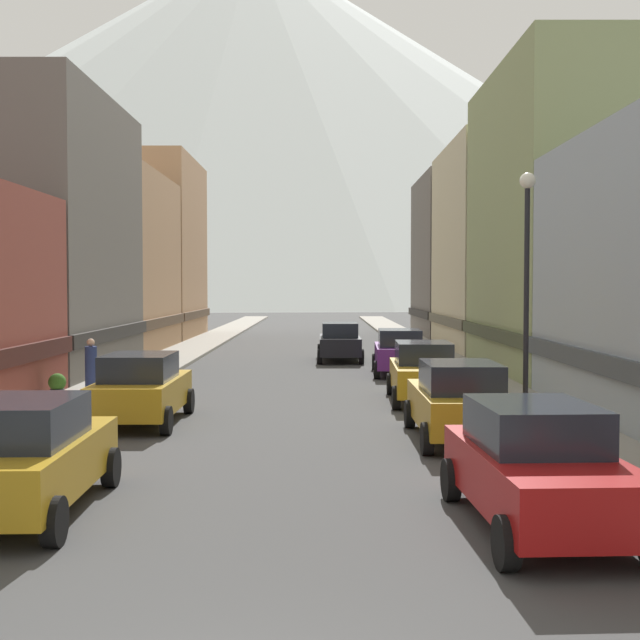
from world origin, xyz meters
TOP-DOWN VIEW (x-y plane):
  - sidewalk_left at (-6.25, 35.00)m, footprint 2.50×100.00m
  - sidewalk_right at (6.25, 35.00)m, footprint 2.50×100.00m
  - storefront_left_2 at (-10.59, 26.82)m, footprint 6.48×11.31m
  - storefront_left_3 at (-11.22, 37.77)m, footprint 7.73×10.58m
  - storefront_left_4 at (-11.85, 48.99)m, footprint 8.99×11.05m
  - storefront_right_2 at (11.48, 26.70)m, footprint 8.27×11.93m
  - storefront_right_3 at (11.39, 38.97)m, footprint 8.08×11.78m
  - storefront_right_4 at (12.45, 50.95)m, footprint 10.20×11.04m
  - car_left_0 at (-3.80, 6.54)m, footprint 2.15×4.44m
  - car_left_1 at (-3.80, 14.83)m, footprint 2.07×4.40m
  - car_right_0 at (3.80, 5.81)m, footprint 2.24×4.48m
  - car_right_1 at (3.80, 12.53)m, footprint 2.06×4.40m
  - car_right_2 at (3.80, 18.86)m, footprint 2.20×4.46m
  - car_right_3 at (3.80, 26.47)m, footprint 2.23×4.47m
  - car_driving_0 at (1.60, 32.27)m, footprint 2.06×4.40m
  - potted_plant_0 at (-7.00, 18.25)m, footprint 0.51×0.51m
  - pedestrian_2 at (-6.25, 19.14)m, footprint 0.36×0.36m
  - streetlamp_right at (5.35, 12.81)m, footprint 0.36×0.36m
  - mountain_backdrop at (-20.48, 260.00)m, footprint 319.51×319.51m

SIDE VIEW (x-z plane):
  - sidewalk_left at x=-6.25m, z-range 0.00..0.15m
  - sidewalk_right at x=6.25m, z-range 0.00..0.15m
  - potted_plant_0 at x=-7.00m, z-range 0.18..0.94m
  - car_left_0 at x=-3.80m, z-range 0.01..1.79m
  - car_left_1 at x=-3.80m, z-range 0.01..1.79m
  - car_right_0 at x=3.80m, z-range 0.01..1.79m
  - car_right_1 at x=3.80m, z-range 0.01..1.79m
  - car_right_2 at x=3.80m, z-range 0.01..1.79m
  - car_right_3 at x=3.80m, z-range 0.01..1.79m
  - car_driving_0 at x=1.60m, z-range 0.01..1.79m
  - pedestrian_2 at x=-6.25m, z-range 0.09..1.81m
  - streetlamp_right at x=5.35m, z-range 1.06..6.92m
  - storefront_left_3 at x=-11.22m, z-range -0.16..9.12m
  - storefront_right_4 at x=12.45m, z-range -0.17..10.67m
  - storefront_left_2 at x=-10.59m, z-range -0.18..10.68m
  - storefront_right_3 at x=11.39m, z-range -0.18..10.82m
  - storefront_left_4 at x=-11.85m, z-range -0.18..11.58m
  - storefront_right_2 at x=11.48m, z-range -0.18..11.72m
  - mountain_backdrop at x=-20.48m, z-range 0.00..111.49m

